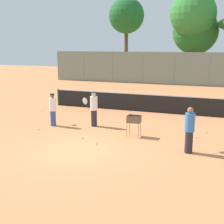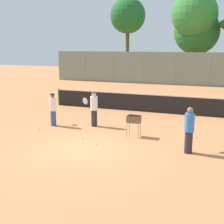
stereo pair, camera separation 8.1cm
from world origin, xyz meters
The scene contains 17 objects.
ground_plane centered at (0.00, 0.00, 0.00)m, with size 80.00×80.00×0.00m, color #D37F4C.
tennis_net centered at (0.00, 7.61, 0.56)m, with size 10.80×0.10×1.07m.
back_fence centered at (0.00, 20.85, 1.60)m, with size 26.14×0.08×3.19m.
tree_2 centered at (-6.75, 26.22, 7.16)m, with size 4.14×4.14×9.30m.
tree_3 centered at (1.19, 26.36, 5.28)m, with size 4.98×4.98×7.79m.
tree_4 centered at (1.02, 24.86, 7.02)m, with size 4.83×4.83×9.45m.
player_white_outfit centered at (-2.89, 2.87, 0.83)m, with size 0.37×0.86×1.59m.
player_red_cap centered at (3.81, 1.21, 0.88)m, with size 0.36×0.90×1.71m.
player_yellow_shirt centered at (-0.99, 3.49, 0.88)m, with size 0.89×0.35×1.70m.
ball_cart centered at (1.32, 2.52, 0.69)m, with size 0.56×0.41×0.92m.
tennis_ball_0 centered at (-4.14, 4.96, 0.03)m, with size 0.07×0.07×0.07m, color #D1E54C.
tennis_ball_1 centered at (-5.31, 5.60, 0.03)m, with size 0.07×0.07×0.07m, color #D1E54C.
tennis_ball_2 centered at (-0.63, 1.44, 0.03)m, with size 0.07×0.07×0.07m, color #D1E54C.
tennis_ball_3 centered at (4.25, 4.18, 0.03)m, with size 0.07×0.07×0.07m, color #D1E54C.
tennis_ball_4 centered at (0.24, 0.89, 0.03)m, with size 0.07×0.07×0.07m, color #D1E54C.
tennis_ball_5 centered at (3.89, 3.25, 0.03)m, with size 0.07×0.07×0.07m, color #D1E54C.
tennis_ball_6 centered at (-3.16, 1.94, 0.03)m, with size 0.07×0.07×0.07m, color #D1E54C.
Camera 2 is at (5.08, -9.97, 3.89)m, focal length 50.00 mm.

